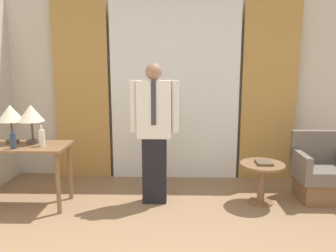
% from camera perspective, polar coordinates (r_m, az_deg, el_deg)
% --- Properties ---
extents(wall_back, '(10.00, 0.06, 2.70)m').
position_cam_1_polar(wall_back, '(4.86, 1.20, 6.90)').
color(wall_back, beige).
rests_on(wall_back, ground_plane).
extents(curtain_sheer_center, '(1.84, 0.06, 2.58)m').
position_cam_1_polar(curtain_sheer_center, '(4.74, 1.19, 6.08)').
color(curtain_sheer_center, white).
rests_on(curtain_sheer_center, ground_plane).
extents(curtain_drape_left, '(0.78, 0.06, 2.58)m').
position_cam_1_polar(curtain_drape_left, '(4.93, -14.77, 5.91)').
color(curtain_drape_left, '#B28442').
rests_on(curtain_drape_left, ground_plane).
extents(curtain_drape_right, '(0.78, 0.06, 2.58)m').
position_cam_1_polar(curtain_drape_right, '(4.92, 17.19, 5.78)').
color(curtain_drape_right, '#B28442').
rests_on(curtain_drape_right, ground_plane).
extents(desk, '(1.13, 0.54, 0.75)m').
position_cam_1_polar(desk, '(4.22, -24.37, -4.61)').
color(desk, brown).
rests_on(desk, ground_plane).
extents(table_lamp_left, '(0.30, 0.30, 0.46)m').
position_cam_1_polar(table_lamp_left, '(4.27, -25.75, 1.82)').
color(table_lamp_left, '#4C4238').
rests_on(table_lamp_left, desk).
extents(table_lamp_right, '(0.30, 0.30, 0.46)m').
position_cam_1_polar(table_lamp_right, '(4.17, -22.74, 1.86)').
color(table_lamp_right, '#4C4238').
rests_on(table_lamp_right, desk).
extents(bottle_near_edge, '(0.06, 0.06, 0.22)m').
position_cam_1_polar(bottle_near_edge, '(4.02, -25.37, -2.36)').
color(bottle_near_edge, '#2D3851').
rests_on(bottle_near_edge, desk).
extents(bottle_by_lamp, '(0.07, 0.07, 0.24)m').
position_cam_1_polar(bottle_by_lamp, '(4.01, -21.11, -1.90)').
color(bottle_by_lamp, silver).
rests_on(bottle_by_lamp, desk).
extents(person, '(0.58, 0.20, 1.69)m').
position_cam_1_polar(person, '(3.88, -2.41, -0.41)').
color(person, black).
rests_on(person, ground_plane).
extents(armchair, '(0.63, 0.57, 0.84)m').
position_cam_1_polar(armchair, '(4.54, 25.04, -7.63)').
color(armchair, brown).
rests_on(armchair, ground_plane).
extents(side_table, '(0.53, 0.53, 0.50)m').
position_cam_1_polar(side_table, '(4.14, 16.01, -8.42)').
color(side_table, brown).
rests_on(side_table, ground_plane).
extents(book, '(0.18, 0.21, 0.03)m').
position_cam_1_polar(book, '(4.08, 16.36, -6.15)').
color(book, brown).
rests_on(book, side_table).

